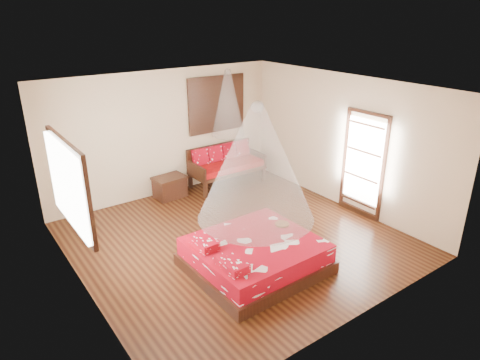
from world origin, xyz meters
The scene contains 10 objects.
room centered at (0.00, 0.00, 1.40)m, with size 5.54×5.54×2.84m.
bed centered at (-0.32, -0.97, 0.25)m, with size 2.05×1.86×0.63m.
daybed centered at (1.38, 2.38, 0.52)m, with size 1.80×0.80×0.95m.
storage_chest centered at (-0.10, 2.45, 0.25)m, with size 0.74×0.57×0.49m.
shutter_panel centered at (1.38, 2.72, 1.90)m, with size 1.52×0.06×1.32m.
window_left centered at (-2.71, 0.20, 1.70)m, with size 0.10×1.74×1.34m.
glazed_door centered at (2.72, -0.60, 1.07)m, with size 0.08×1.02×2.16m.
wine_tray centered at (0.43, -0.78, 0.55)m, with size 0.24×0.24×0.20m.
mosquito_net_main centered at (-0.31, -0.97, 1.85)m, with size 1.82×1.82×1.80m, color white.
mosquito_net_daybed centered at (1.38, 2.25, 2.00)m, with size 0.77×0.77×1.50m, color white.
Camera 1 is at (-4.04, -5.70, 4.01)m, focal length 32.00 mm.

